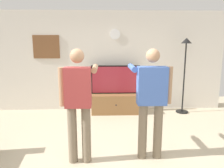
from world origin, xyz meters
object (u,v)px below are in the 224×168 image
tv_stand (115,103)px  floor_lamp (185,60)px  person_standing_nearer_lamp (79,100)px  person_standing_nearer_couch (151,97)px  television (115,80)px  framed_picture (46,47)px  wall_clock (115,34)px

tv_stand → floor_lamp: (1.81, -0.06, 1.16)m
person_standing_nearer_lamp → person_standing_nearer_couch: (1.12, 0.08, 0.01)m
tv_stand → person_standing_nearer_lamp: size_ratio=0.72×
tv_stand → person_standing_nearer_lamp: 2.61m
tv_stand → floor_lamp: size_ratio=0.64×
television → person_standing_nearer_lamp: bearing=-105.5°
floor_lamp → person_standing_nearer_couch: size_ratio=1.12×
television → floor_lamp: floor_lamp is taller
television → person_standing_nearer_couch: 2.42m
framed_picture → floor_lamp: size_ratio=0.35×
floor_lamp → person_standing_nearer_lamp: bearing=-136.7°
tv_stand → person_standing_nearer_lamp: bearing=-105.8°
wall_clock → person_standing_nearer_couch: 2.86m
floor_lamp → television: bearing=176.5°
tv_stand → floor_lamp: 2.15m
tv_stand → framed_picture: bearing=170.9°
television → wall_clock: size_ratio=4.82×
person_standing_nearer_lamp → floor_lamp: bearing=43.3°
person_standing_nearer_lamp → television: bearing=74.5°
television → person_standing_nearer_lamp: person_standing_nearer_lamp is taller
person_standing_nearer_lamp → wall_clock: bearing=75.9°
wall_clock → person_standing_nearer_lamp: (-0.68, -2.70, -1.08)m
person_standing_nearer_couch → framed_picture: bearing=131.1°
television → wall_clock: (0.00, 0.24, 1.19)m
tv_stand → floor_lamp: bearing=-2.0°
wall_clock → person_standing_nearer_couch: bearing=-80.4°
tv_stand → television: bearing=90.0°
television → floor_lamp: 1.88m
television → person_standing_nearer_couch: size_ratio=0.73×
wall_clock → framed_picture: wall_clock is taller
television → person_standing_nearer_couch: person_standing_nearer_couch is taller
television → floor_lamp: size_ratio=0.65×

